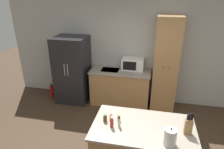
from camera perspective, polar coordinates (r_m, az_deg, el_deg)
name	(u,v)px	position (r m, az deg, el deg)	size (l,w,h in m)	color
wall_back	(144,54)	(5.16, 9.00, 5.94)	(7.20, 0.06, 2.60)	#B2B2AD
refrigerator	(73,70)	(5.33, -11.21, 1.38)	(0.83, 0.76, 1.73)	black
back_counter	(120,87)	(5.21, 2.35, -3.54)	(1.52, 0.66, 0.92)	#9E7547
pantry_cabinet	(166,65)	(4.92, 15.06, 2.63)	(0.57, 0.57, 2.28)	#9E7547
microwave	(133,64)	(5.04, 5.98, 3.03)	(0.54, 0.33, 0.31)	white
knife_block	(188,126)	(3.03, 21.00, -13.54)	(0.10, 0.08, 0.34)	#9E7547
spice_bottle_tall_dark	(112,122)	(2.98, -0.07, -13.46)	(0.05, 0.05, 0.18)	#B2281E
spice_bottle_short_red	(105,118)	(3.11, -1.98, -12.42)	(0.06, 0.06, 0.12)	#563319
spice_bottle_amber_oil	(119,118)	(3.13, 1.97, -12.29)	(0.05, 0.05, 0.11)	gold
spice_bottle_green_herb	(119,122)	(3.00, 2.08, -13.39)	(0.04, 0.04, 0.17)	beige
spice_bottle_pale_salt	(111,118)	(3.12, -0.23, -12.37)	(0.05, 0.05, 0.11)	orange
kettle	(170,137)	(2.79, 16.28, -16.74)	(0.16, 0.16, 0.26)	white
fire_extinguisher	(52,91)	(5.87, -16.76, -4.51)	(0.10, 0.10, 0.40)	red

